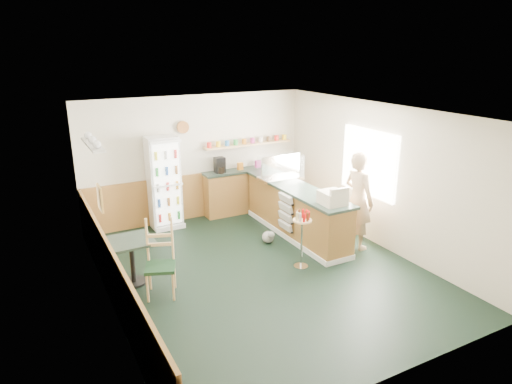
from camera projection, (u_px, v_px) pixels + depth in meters
ground at (263, 271)px, 7.80m from camera, size 6.00×6.00×0.00m
room_envelope at (231, 177)px, 7.85m from camera, size 5.04×6.02×2.72m
service_counter at (296, 213)px, 9.17m from camera, size 0.68×3.01×1.01m
back_counter at (250, 188)px, 10.52m from camera, size 2.24×0.42×1.69m
drinks_fridge at (164, 183)px, 9.44m from camera, size 0.64×0.54×1.93m
display_case at (281, 168)px, 9.44m from camera, size 0.90×0.47×0.51m
cash_register at (332, 198)px, 8.00m from camera, size 0.42×0.44×0.23m
shopkeeper at (358, 200)px, 8.47m from camera, size 0.50×0.66×1.86m
condiment_stand at (302, 230)px, 7.74m from camera, size 0.33×0.33×1.02m
newspaper_rack at (286, 213)px, 8.82m from camera, size 0.09×0.46×0.73m
cafe_table at (132, 253)px, 7.23m from camera, size 0.70×0.70×0.76m
cafe_chair at (158, 256)px, 6.94m from camera, size 0.57×0.58×1.19m
dog_doorstop at (269, 237)px, 8.85m from camera, size 0.23×0.30×0.28m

